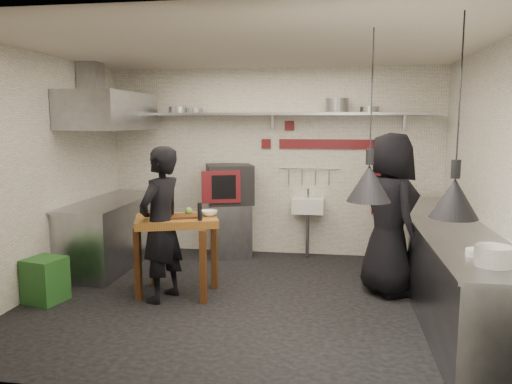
# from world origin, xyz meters

# --- Properties ---
(floor) EXTENTS (5.00, 5.00, 0.00)m
(floor) POSITION_xyz_m (0.00, 0.00, 0.00)
(floor) COLOR black
(floor) RESTS_ON ground
(ceiling) EXTENTS (5.00, 5.00, 0.00)m
(ceiling) POSITION_xyz_m (0.00, 0.00, 2.80)
(ceiling) COLOR beige
(ceiling) RESTS_ON floor
(wall_back) EXTENTS (5.00, 0.04, 2.80)m
(wall_back) POSITION_xyz_m (0.00, 2.10, 1.40)
(wall_back) COLOR white
(wall_back) RESTS_ON floor
(wall_front) EXTENTS (5.00, 0.04, 2.80)m
(wall_front) POSITION_xyz_m (0.00, -2.10, 1.40)
(wall_front) COLOR white
(wall_front) RESTS_ON floor
(wall_left) EXTENTS (0.04, 4.20, 2.80)m
(wall_left) POSITION_xyz_m (-2.50, 0.00, 1.40)
(wall_left) COLOR white
(wall_left) RESTS_ON floor
(wall_right) EXTENTS (0.04, 4.20, 2.80)m
(wall_right) POSITION_xyz_m (2.50, 0.00, 1.40)
(wall_right) COLOR white
(wall_right) RESTS_ON floor
(red_band_horiz) EXTENTS (1.70, 0.02, 0.14)m
(red_band_horiz) POSITION_xyz_m (0.95, 2.08, 1.68)
(red_band_horiz) COLOR maroon
(red_band_horiz) RESTS_ON wall_back
(red_band_vert) EXTENTS (0.14, 0.02, 1.10)m
(red_band_vert) POSITION_xyz_m (1.55, 2.08, 1.20)
(red_band_vert) COLOR maroon
(red_band_vert) RESTS_ON wall_back
(red_tile_a) EXTENTS (0.14, 0.02, 0.14)m
(red_tile_a) POSITION_xyz_m (0.25, 2.08, 1.95)
(red_tile_a) COLOR maroon
(red_tile_a) RESTS_ON wall_back
(red_tile_b) EXTENTS (0.14, 0.02, 0.14)m
(red_tile_b) POSITION_xyz_m (-0.10, 2.08, 1.68)
(red_tile_b) COLOR maroon
(red_tile_b) RESTS_ON wall_back
(back_shelf) EXTENTS (4.60, 0.34, 0.04)m
(back_shelf) POSITION_xyz_m (0.00, 1.92, 2.12)
(back_shelf) COLOR gray
(back_shelf) RESTS_ON wall_back
(shelf_bracket_left) EXTENTS (0.04, 0.06, 0.24)m
(shelf_bracket_left) POSITION_xyz_m (-1.90, 2.07, 2.02)
(shelf_bracket_left) COLOR gray
(shelf_bracket_left) RESTS_ON wall_back
(shelf_bracket_mid) EXTENTS (0.04, 0.06, 0.24)m
(shelf_bracket_mid) POSITION_xyz_m (0.00, 2.07, 2.02)
(shelf_bracket_mid) COLOR gray
(shelf_bracket_mid) RESTS_ON wall_back
(shelf_bracket_right) EXTENTS (0.04, 0.06, 0.24)m
(shelf_bracket_right) POSITION_xyz_m (1.90, 2.07, 2.02)
(shelf_bracket_right) COLOR gray
(shelf_bracket_right) RESTS_ON wall_back
(pan_far_left) EXTENTS (0.33, 0.33, 0.09)m
(pan_far_left) POSITION_xyz_m (-1.41, 1.92, 2.19)
(pan_far_left) COLOR gray
(pan_far_left) RESTS_ON back_shelf
(pan_mid_left) EXTENTS (0.33, 0.33, 0.07)m
(pan_mid_left) POSITION_xyz_m (-1.15, 1.92, 2.18)
(pan_mid_left) COLOR gray
(pan_mid_left) RESTS_ON back_shelf
(stock_pot) EXTENTS (0.40, 0.40, 0.20)m
(stock_pot) POSITION_xyz_m (0.94, 1.92, 2.24)
(stock_pot) COLOR gray
(stock_pot) RESTS_ON back_shelf
(pan_right) EXTENTS (0.32, 0.32, 0.08)m
(pan_right) POSITION_xyz_m (1.40, 1.92, 2.18)
(pan_right) COLOR gray
(pan_right) RESTS_ON back_shelf
(oven_stand) EXTENTS (0.73, 0.69, 0.80)m
(oven_stand) POSITION_xyz_m (-0.61, 1.81, 0.40)
(oven_stand) COLOR gray
(oven_stand) RESTS_ON floor
(combi_oven) EXTENTS (0.81, 0.79, 0.58)m
(combi_oven) POSITION_xyz_m (-0.61, 1.81, 1.09)
(combi_oven) COLOR black
(combi_oven) RESTS_ON oven_stand
(oven_door) EXTENTS (0.53, 0.22, 0.46)m
(oven_door) POSITION_xyz_m (-0.66, 1.46, 1.09)
(oven_door) COLOR maroon
(oven_door) RESTS_ON combi_oven
(oven_glass) EXTENTS (0.33, 0.13, 0.34)m
(oven_glass) POSITION_xyz_m (-0.62, 1.46, 1.09)
(oven_glass) COLOR black
(oven_glass) RESTS_ON oven_door
(hand_sink) EXTENTS (0.46, 0.34, 0.22)m
(hand_sink) POSITION_xyz_m (0.55, 1.92, 0.78)
(hand_sink) COLOR white
(hand_sink) RESTS_ON wall_back
(sink_tap) EXTENTS (0.03, 0.03, 0.14)m
(sink_tap) POSITION_xyz_m (0.55, 1.92, 0.96)
(sink_tap) COLOR gray
(sink_tap) RESTS_ON hand_sink
(sink_drain) EXTENTS (0.06, 0.06, 0.66)m
(sink_drain) POSITION_xyz_m (0.55, 1.88, 0.34)
(sink_drain) COLOR gray
(sink_drain) RESTS_ON floor
(utensil_rail) EXTENTS (0.90, 0.02, 0.02)m
(utensil_rail) POSITION_xyz_m (0.55, 2.06, 1.32)
(utensil_rail) COLOR gray
(utensil_rail) RESTS_ON wall_back
(counter_right) EXTENTS (0.70, 3.80, 0.90)m
(counter_right) POSITION_xyz_m (2.15, 0.00, 0.45)
(counter_right) COLOR gray
(counter_right) RESTS_ON floor
(counter_right_top) EXTENTS (0.76, 3.90, 0.03)m
(counter_right_top) POSITION_xyz_m (2.15, 0.00, 0.92)
(counter_right_top) COLOR gray
(counter_right_top) RESTS_ON counter_right
(plate_stack) EXTENTS (0.34, 0.34, 0.15)m
(plate_stack) POSITION_xyz_m (2.12, -1.50, 1.01)
(plate_stack) COLOR white
(plate_stack) RESTS_ON counter_right_top
(small_bowl_right) EXTENTS (0.23, 0.23, 0.05)m
(small_bowl_right) POSITION_xyz_m (2.10, -1.22, 0.96)
(small_bowl_right) COLOR white
(small_bowl_right) RESTS_ON counter_right_top
(counter_left) EXTENTS (0.70, 1.90, 0.90)m
(counter_left) POSITION_xyz_m (-2.15, 1.05, 0.45)
(counter_left) COLOR gray
(counter_left) RESTS_ON floor
(counter_left_top) EXTENTS (0.76, 2.00, 0.03)m
(counter_left_top) POSITION_xyz_m (-2.15, 1.05, 0.92)
(counter_left_top) COLOR gray
(counter_left_top) RESTS_ON counter_left
(extractor_hood) EXTENTS (0.78, 1.60, 0.50)m
(extractor_hood) POSITION_xyz_m (-2.10, 1.05, 2.15)
(extractor_hood) COLOR gray
(extractor_hood) RESTS_ON ceiling
(hood_duct) EXTENTS (0.28, 0.28, 0.50)m
(hood_duct) POSITION_xyz_m (-2.35, 1.05, 2.55)
(hood_duct) COLOR gray
(hood_duct) RESTS_ON ceiling
(green_bin) EXTENTS (0.45, 0.45, 0.50)m
(green_bin) POSITION_xyz_m (-2.26, -0.42, 0.25)
(green_bin) COLOR #245C22
(green_bin) RESTS_ON floor
(prep_table) EXTENTS (1.08, 0.91, 0.92)m
(prep_table) POSITION_xyz_m (-0.87, 0.06, 0.46)
(prep_table) COLOR #905E26
(prep_table) RESTS_ON floor
(cutting_board) EXTENTS (0.44, 0.38, 0.02)m
(cutting_board) POSITION_xyz_m (-0.76, 0.06, 0.93)
(cutting_board) COLOR #4D2A12
(cutting_board) RESTS_ON prep_table
(pepper_mill) EXTENTS (0.05, 0.05, 0.20)m
(pepper_mill) POSITION_xyz_m (-0.54, -0.11, 1.02)
(pepper_mill) COLOR black
(pepper_mill) RESTS_ON prep_table
(lemon_a) EXTENTS (0.10, 0.10, 0.08)m
(lemon_a) POSITION_xyz_m (-1.01, -0.13, 0.96)
(lemon_a) COLOR gold
(lemon_a) RESTS_ON prep_table
(lemon_b) EXTENTS (0.10, 0.10, 0.08)m
(lemon_b) POSITION_xyz_m (-0.93, -0.14, 0.96)
(lemon_b) COLOR gold
(lemon_b) RESTS_ON prep_table
(veg_ball) EXTENTS (0.10, 0.10, 0.09)m
(veg_ball) POSITION_xyz_m (-0.76, 0.18, 0.97)
(veg_ball) COLOR #619432
(veg_ball) RESTS_ON prep_table
(steel_tray) EXTENTS (0.22, 0.17, 0.03)m
(steel_tray) POSITION_xyz_m (-1.11, 0.21, 0.94)
(steel_tray) COLOR gray
(steel_tray) RESTS_ON prep_table
(bowl) EXTENTS (0.25, 0.25, 0.06)m
(bowl) POSITION_xyz_m (-0.51, 0.18, 0.95)
(bowl) COLOR white
(bowl) RESTS_ON prep_table
(heat_lamp_near) EXTENTS (0.41, 0.41, 1.49)m
(heat_lamp_near) POSITION_xyz_m (1.23, -0.91, 2.05)
(heat_lamp_near) COLOR black
(heat_lamp_near) RESTS_ON ceiling
(heat_lamp_far) EXTENTS (0.42, 0.42, 1.51)m
(heat_lamp_far) POSITION_xyz_m (1.82, -1.49, 2.04)
(heat_lamp_far) COLOR black
(heat_lamp_far) RESTS_ON ceiling
(chef_left) EXTENTS (0.59, 0.73, 1.74)m
(chef_left) POSITION_xyz_m (-0.98, -0.15, 0.87)
(chef_left) COLOR black
(chef_left) RESTS_ON floor
(chef_right) EXTENTS (0.91, 1.08, 1.89)m
(chef_right) POSITION_xyz_m (1.57, 0.48, 0.94)
(chef_right) COLOR black
(chef_right) RESTS_ON floor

